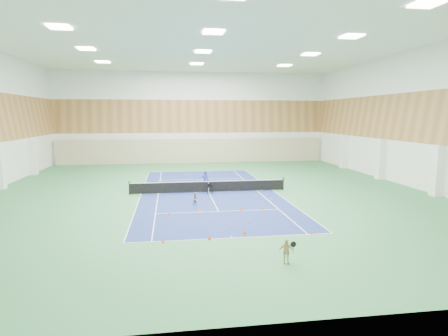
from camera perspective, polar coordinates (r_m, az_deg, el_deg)
The scene contains 20 objects.
ground at distance 31.12m, azimuth -2.37°, elevation -3.70°, with size 40.00×40.00×0.00m, color #327645.
room_shell at distance 30.48m, azimuth -2.44°, elevation 7.42°, with size 36.00×40.00×12.00m, color white, non-canonical shape.
wood_cladding at distance 30.52m, azimuth -2.46°, elevation 11.17°, with size 36.00×40.00×8.00m, color #A9713E, non-canonical shape.
ceiling_light_grid at distance 30.99m, azimuth -2.50°, elevation 18.43°, with size 21.40×25.40×0.06m, color white, non-canonical shape.
court_surface at distance 31.12m, azimuth -2.37°, elevation -3.69°, with size 10.97×23.77×0.01m, color navy.
tennis_balls_scatter at distance 31.11m, azimuth -2.37°, elevation -3.61°, with size 10.57×22.77×0.07m, color #B8D724, non-canonical shape.
tennis_net at distance 31.02m, azimuth -2.38°, elevation -2.70°, with size 12.80×0.10×1.10m, color black, non-canonical shape.
back_curtain at distance 50.38m, azimuth -4.70°, elevation 2.61°, with size 35.40×0.16×3.20m, color #C6B793.
coach at distance 32.20m, azimuth -2.90°, elevation -1.84°, with size 0.59×0.39×1.62m, color #223B9C.
child_court at distance 26.41m, azimuth -4.35°, elevation -4.76°, with size 0.47×0.37×0.97m, color gray.
child_apron at distance 16.62m, azimuth 9.44°, elevation -12.41°, with size 0.63×0.26×1.08m, color tan.
ball_cart at distance 30.46m, azimuth -2.19°, elevation -3.18°, with size 0.47×0.47×0.81m, color black, non-canonical shape.
cone_svc_a at distance 24.33m, azimuth -8.37°, elevation -6.86°, with size 0.18×0.18×0.20m, color #DC470B.
cone_svc_b at distance 25.15m, azimuth -3.86°, elevation -6.26°, with size 0.22×0.22×0.24m, color orange.
cone_svc_c at distance 25.13m, azimuth 2.57°, elevation -6.25°, with size 0.23×0.23×0.25m, color #FF560D.
cone_svc_d at distance 25.17m, azimuth 5.90°, elevation -6.31°, with size 0.19×0.19×0.21m, color orange.
cone_base_a at distance 19.26m, azimuth -9.22°, elevation -10.92°, with size 0.17×0.17×0.19m, color #FF5D0D.
cone_base_b at distance 19.47m, azimuth -2.23°, elevation -10.53°, with size 0.22×0.22×0.24m, color #E34D0B.
cone_base_c at distance 20.24m, azimuth 3.11°, elevation -9.79°, with size 0.23×0.23×0.25m, color #D55F0B.
cone_base_d at distance 20.92m, azimuth 13.21°, elevation -9.48°, with size 0.18×0.18×0.19m, color #E7460C.
Camera 1 is at (-3.10, -30.32, 6.31)m, focal length 30.00 mm.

